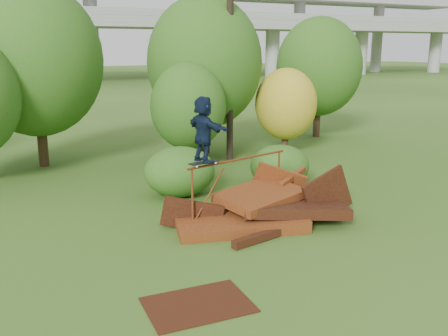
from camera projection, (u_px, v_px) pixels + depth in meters
name	position (u px, v px, depth m)	size (l,w,h in m)	color
ground	(288.00, 244.00, 12.40)	(240.00, 240.00, 0.00)	#2D5116
scrap_pile	(261.00, 210.00, 13.88)	(5.54, 3.28, 1.87)	#471F0C
grind_rail	(239.00, 173.00, 14.12)	(3.52, 1.01, 1.73)	#612C0F
skateboard	(204.00, 162.00, 13.19)	(0.91, 0.46, 0.09)	black
skater	(204.00, 129.00, 12.98)	(1.61, 0.51, 1.74)	#0F1A32
flat_plate	(198.00, 305.00, 9.46)	(1.95, 1.40, 0.03)	#37180B
tree_1	(35.00, 60.00, 19.54)	(5.23, 5.23, 7.28)	black
tree_2	(188.00, 106.00, 19.64)	(2.99, 2.99, 4.22)	black
tree_3	(205.00, 63.00, 21.93)	(5.05, 5.05, 7.01)	black
tree_4	(286.00, 104.00, 22.54)	(2.81, 2.81, 3.87)	black
tree_5	(319.00, 67.00, 26.39)	(4.51, 4.51, 6.34)	black
shrub_left	(180.00, 171.00, 16.28)	(2.35, 2.17, 1.63)	#1B4512
shrub_right	(280.00, 166.00, 17.32)	(2.10, 1.92, 1.49)	#1B4512
utility_pole	(230.00, 43.00, 20.41)	(1.40, 0.28, 9.74)	black
freeway_overpass	(25.00, 3.00, 64.91)	(160.00, 15.00, 13.70)	gray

